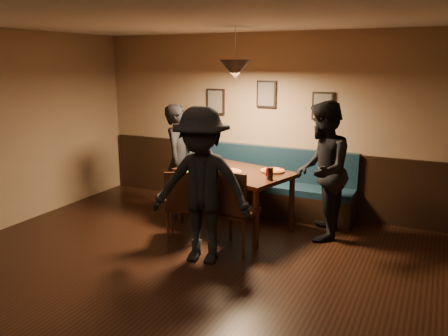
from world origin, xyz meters
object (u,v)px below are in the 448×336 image
soda_glass (270,174)px  tabasco_bottle (267,171)px  chair_near_right (237,209)px  diner_left (179,161)px  dining_table (235,199)px  diner_front (202,186)px  diner_right (322,171)px  booth_bench (259,181)px  chair_near_left (183,204)px

soda_glass → tabasco_bottle: soda_glass is taller
chair_near_right → diner_left: size_ratio=0.61×
dining_table → diner_front: bearing=-68.9°
diner_right → booth_bench: bearing=-129.0°
chair_near_right → soda_glass: size_ratio=6.37×
chair_near_left → chair_near_right: (0.80, -0.01, 0.04)m
dining_table → soda_glass: soda_glass is taller
booth_bench → chair_near_right: chair_near_right is taller
chair_near_left → diner_front: diner_front is taller
chair_near_left → tabasco_bottle: (0.94, 0.64, 0.41)m
chair_near_left → diner_left: 1.05m
chair_near_right → diner_left: 1.61m
diner_right → soda_glass: size_ratio=11.16×
chair_near_right → diner_left: (-1.34, 0.82, 0.33)m
chair_near_left → tabasco_bottle: 1.21m
dining_table → tabasco_bottle: (0.51, -0.07, 0.48)m
diner_left → diner_front: (1.11, -1.31, 0.07)m
chair_near_left → tabasco_bottle: size_ratio=7.82×
booth_bench → tabasco_bottle: size_ratio=24.14×
diner_left → tabasco_bottle: size_ratio=13.91×
diner_right → diner_left: bearing=-98.0°
dining_table → chair_near_right: 0.82m
chair_near_left → diner_front: size_ratio=0.52×
tabasco_bottle → booth_bench: bearing=117.6°
diner_left → diner_right: size_ratio=0.93×
booth_bench → dining_table: booth_bench is taller
dining_table → chair_near_left: bearing=-106.1°
booth_bench → tabasco_bottle: (0.46, -0.88, 0.40)m
booth_bench → diner_right: diner_right is taller
chair_near_left → diner_right: (1.64, 0.86, 0.44)m
dining_table → diner_right: bearing=21.6°
diner_left → tabasco_bottle: (1.49, -0.17, 0.03)m
chair_near_left → diner_right: bearing=2.8°
booth_bench → diner_front: diner_front is taller
diner_left → diner_right: 2.19m
booth_bench → diner_left: bearing=-145.5°
chair_near_right → diner_right: (0.85, 0.87, 0.40)m
diner_left → soda_glass: size_ratio=10.37×
chair_near_left → chair_near_right: size_ratio=0.92×
diner_front → soda_glass: diner_front is taller
booth_bench → chair_near_right: (0.31, -1.53, 0.03)m
booth_bench → chair_near_left: bearing=-107.6°
chair_near_left → diner_right: diner_right is taller
booth_bench → chair_near_right: size_ratio=2.83×
diner_left → tabasco_bottle: bearing=-107.6°
chair_near_left → soda_glass: 1.23m
dining_table → soda_glass: (0.63, -0.25, 0.50)m
diner_left → diner_right: bearing=-100.0°
soda_glass → chair_near_left: bearing=-156.3°
soda_glass → tabasco_bottle: (-0.12, 0.18, -0.02)m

